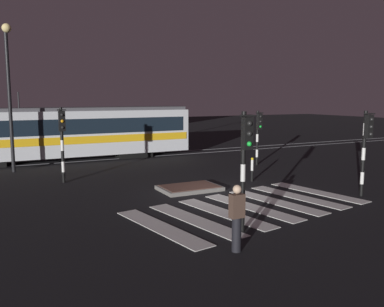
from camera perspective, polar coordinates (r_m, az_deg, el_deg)
ground_plane at (r=16.35m, az=4.03°, el=-5.79°), size 120.00×120.00×0.00m
rail_near at (r=26.41m, az=-8.62°, el=-0.60°), size 80.00×0.12×0.03m
rail_far at (r=27.76m, az=-9.57°, el=-0.21°), size 80.00×0.12×0.03m
crosswalk_zebra at (r=14.68m, az=8.25°, el=-7.40°), size 8.88×5.66×0.02m
traffic_island at (r=17.14m, az=-0.35°, el=-4.84°), size 2.46×1.68×0.18m
traffic_light_corner_near_right at (r=17.08m, az=23.14°, el=1.69°), size 0.36×0.42×3.34m
traffic_light_corner_far_left at (r=19.12m, az=-17.68°, el=2.67°), size 0.36×0.42×3.41m
traffic_light_kerb_mid_left at (r=11.50m, az=7.42°, el=-0.04°), size 0.36×0.42×3.46m
traffic_light_corner_far_right at (r=23.51m, az=9.26°, el=3.33°), size 0.36×0.42×3.10m
street_lamp_trackside_left at (r=22.63m, az=-24.20°, el=9.18°), size 0.44×1.21×7.35m
tram at (r=25.95m, az=-17.60°, el=2.83°), size 15.95×2.58×4.15m
pedestrian_waiting_at_kerb at (r=10.35m, az=6.26°, el=-8.89°), size 0.36×0.24×1.71m
bollard_island_edge at (r=19.02m, az=8.38°, el=-2.21°), size 0.12×0.12×1.11m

